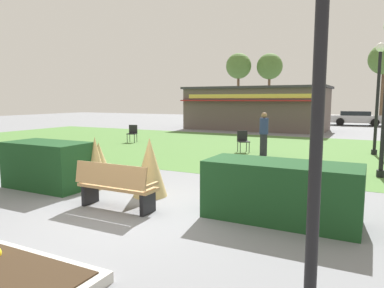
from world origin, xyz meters
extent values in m
plane|color=slate|center=(0.00, 0.00, 0.00)|extent=(80.00, 80.00, 0.00)
cube|color=#4C7A38|center=(0.00, 9.88, 0.00)|extent=(36.00, 12.00, 0.01)
cube|color=tan|center=(-0.37, 0.11, 0.45)|extent=(1.70, 0.48, 0.06)
cube|color=tan|center=(-0.37, -0.11, 0.73)|extent=(1.70, 0.13, 0.44)
cube|color=black|center=(-1.10, 0.11, 0.23)|extent=(0.08, 0.44, 0.45)
cube|color=black|center=(0.36, 0.10, 0.23)|extent=(0.08, 0.44, 0.45)
cube|color=tan|center=(-1.18, 0.11, 0.57)|extent=(0.06, 0.44, 0.06)
cube|color=tan|center=(0.44, 0.10, 0.57)|extent=(0.06, 0.44, 0.06)
cube|color=#19421E|center=(-3.02, 0.70, 0.57)|extent=(2.13, 1.10, 1.14)
cube|color=#19421E|center=(2.71, 0.92, 0.53)|extent=(2.74, 1.10, 1.07)
cone|color=tan|center=(-1.94, 1.21, 0.64)|extent=(0.57, 0.57, 1.29)
cone|color=tan|center=(-2.36, 1.80, 0.53)|extent=(0.75, 0.75, 1.06)
cone|color=tan|center=(-0.32, 1.20, 0.67)|extent=(0.78, 0.78, 1.34)
cylinder|color=black|center=(3.69, -2.00, 2.01)|extent=(0.12, 0.12, 4.02)
cylinder|color=black|center=(4.39, 5.83, 0.10)|extent=(0.22, 0.22, 0.20)
cylinder|color=black|center=(4.22, 10.40, 0.10)|extent=(0.22, 0.22, 0.20)
cylinder|color=black|center=(4.22, 10.40, 2.01)|extent=(0.12, 0.12, 4.02)
sphere|color=white|center=(4.22, 10.40, 4.18)|extent=(0.36, 0.36, 0.36)
cube|color=#594C47|center=(-3.57, 19.98, 1.46)|extent=(9.77, 4.44, 2.93)
cube|color=#333338|center=(-3.57, 19.98, 3.01)|extent=(10.07, 4.74, 0.16)
cube|color=maroon|center=(-3.57, 17.58, 2.11)|extent=(9.87, 0.36, 0.08)
cube|color=#D8CC4C|center=(-3.57, 17.74, 2.40)|extent=(8.79, 0.04, 0.28)
cube|color=black|center=(-0.64, 8.61, 0.45)|extent=(0.61, 0.61, 0.04)
cube|color=black|center=(-0.75, 8.77, 0.67)|extent=(0.38, 0.29, 0.44)
cylinder|color=black|center=(-0.68, 8.34, 0.23)|extent=(0.03, 0.03, 0.45)
cylinder|color=black|center=(-0.37, 8.56, 0.23)|extent=(0.03, 0.03, 0.45)
cylinder|color=black|center=(-0.90, 8.65, 0.23)|extent=(0.03, 0.03, 0.45)
cylinder|color=black|center=(-0.59, 8.87, 0.23)|extent=(0.03, 0.03, 0.45)
cube|color=black|center=(-6.80, 9.23, 0.45)|extent=(0.55, 0.55, 0.04)
cube|color=black|center=(-6.86, 9.42, 0.67)|extent=(0.43, 0.17, 0.44)
cylinder|color=black|center=(-6.93, 9.00, 0.23)|extent=(0.03, 0.03, 0.45)
cylinder|color=black|center=(-6.56, 9.11, 0.23)|extent=(0.03, 0.03, 0.45)
cylinder|color=black|center=(-7.04, 9.36, 0.23)|extent=(0.03, 0.03, 0.45)
cylinder|color=black|center=(-6.67, 9.47, 0.23)|extent=(0.03, 0.03, 0.45)
cylinder|color=#23232D|center=(0.35, 8.12, 0.42)|extent=(0.28, 0.28, 0.85)
cylinder|color=navy|center=(0.35, 8.12, 1.16)|extent=(0.34, 0.34, 0.62)
sphere|color=#8C6647|center=(0.35, 8.12, 1.58)|extent=(0.22, 0.22, 0.22)
cube|color=#2D6638|center=(-2.73, 27.69, 0.55)|extent=(4.24, 1.88, 0.60)
cube|color=black|center=(-2.88, 27.69, 0.98)|extent=(2.34, 1.63, 0.44)
cylinder|color=black|center=(-1.41, 28.59, 0.32)|extent=(0.64, 0.23, 0.64)
cylinder|color=black|center=(-1.44, 26.75, 0.32)|extent=(0.64, 0.23, 0.64)
cylinder|color=black|center=(-4.01, 28.64, 0.32)|extent=(0.64, 0.23, 0.64)
cylinder|color=black|center=(-4.05, 26.80, 0.32)|extent=(0.64, 0.23, 0.64)
cube|color=#B7BABF|center=(2.83, 27.69, 0.55)|extent=(4.36, 2.20, 0.60)
cube|color=black|center=(2.68, 27.68, 0.98)|extent=(2.45, 1.80, 0.44)
cylinder|color=black|center=(4.03, 28.74, 0.32)|extent=(0.66, 0.28, 0.64)
cylinder|color=black|center=(4.21, 26.90, 0.32)|extent=(0.66, 0.28, 0.64)
cylinder|color=black|center=(1.44, 28.48, 0.32)|extent=(0.66, 0.28, 0.64)
cylinder|color=black|center=(1.62, 26.65, 0.32)|extent=(0.66, 0.28, 0.64)
cylinder|color=brown|center=(-9.61, 32.77, 2.38)|extent=(0.28, 0.28, 4.76)
sphere|color=#4C7233|center=(-9.61, 32.77, 5.86)|extent=(2.80, 2.80, 2.80)
cylinder|color=brown|center=(4.65, 32.30, 2.38)|extent=(0.28, 0.28, 4.76)
sphere|color=#4C7233|center=(4.65, 32.30, 5.86)|extent=(2.80, 2.80, 2.80)
cylinder|color=brown|center=(-6.36, 33.70, 2.33)|extent=(0.28, 0.28, 4.65)
sphere|color=#4C7233|center=(-6.36, 33.70, 5.75)|extent=(2.80, 2.80, 2.80)
camera|label=1|loc=(4.15, -5.43, 2.19)|focal=33.33mm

